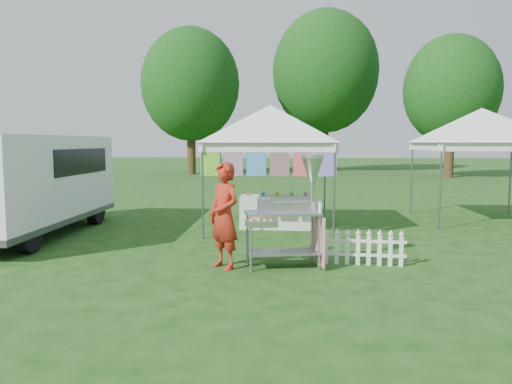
{
  "coord_description": "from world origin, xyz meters",
  "views": [
    {
      "loc": [
        0.46,
        -8.61,
        2.11
      ],
      "look_at": [
        -0.21,
        1.43,
        1.1
      ],
      "focal_mm": 35.0,
      "sensor_mm": 36.0,
      "label": 1
    }
  ],
  "objects": [
    {
      "name": "display_table",
      "position": [
        0.17,
        3.56,
        0.4
      ],
      "size": [
        1.8,
        0.7,
        0.8
      ],
      "primitive_type": "cube",
      "color": "white",
      "rests_on": "ground"
    },
    {
      "name": "cargo_van",
      "position": [
        -5.45,
        2.26,
        1.21
      ],
      "size": [
        2.23,
        5.44,
        2.25
      ],
      "rotation": [
        0.0,
        0.0,
        0.01
      ],
      "color": "white",
      "rests_on": "ground"
    },
    {
      "name": "canopy_right",
      "position": [
        5.5,
        5.0,
        2.99
      ],
      "size": [
        4.24,
        4.24,
        3.45
      ],
      "color": "#59595E",
      "rests_on": "ground"
    },
    {
      "name": "donut_cart",
      "position": [
        0.55,
        -0.29,
        1.12
      ],
      "size": [
        1.39,
        1.15,
        1.9
      ],
      "rotation": [
        0.0,
        0.0,
        0.19
      ],
      "color": "gray",
      "rests_on": "ground"
    },
    {
      "name": "canopy_main",
      "position": [
        0.0,
        3.49,
        2.99
      ],
      "size": [
        4.24,
        4.24,
        3.45
      ],
      "color": "#59595E",
      "rests_on": "ground"
    },
    {
      "name": "tree_left",
      "position": [
        -6.0,
        24.0,
        5.83
      ],
      "size": [
        6.4,
        6.4,
        9.53
      ],
      "color": "#362513",
      "rests_on": "ground"
    },
    {
      "name": "vendor",
      "position": [
        -0.62,
        -0.45,
        0.89
      ],
      "size": [
        0.76,
        0.76,
        1.78
      ],
      "primitive_type": "imported",
      "rotation": [
        0.0,
        0.0,
        -0.78
      ],
      "color": "#AC2515",
      "rests_on": "ground"
    },
    {
      "name": "tree_mid",
      "position": [
        3.0,
        28.0,
        7.14
      ],
      "size": [
        7.6,
        7.6,
        11.52
      ],
      "color": "#362513",
      "rests_on": "ground"
    },
    {
      "name": "tree_right",
      "position": [
        10.0,
        22.0,
        5.18
      ],
      "size": [
        5.6,
        5.6,
        8.42
      ],
      "color": "#362513",
      "rests_on": "ground"
    },
    {
      "name": "ground",
      "position": [
        0.0,
        0.0,
        0.0
      ],
      "size": [
        120.0,
        120.0,
        0.0
      ],
      "primitive_type": "plane",
      "color": "#164012",
      "rests_on": "ground"
    },
    {
      "name": "picket_fence",
      "position": [
        1.74,
        -0.1,
        0.29
      ],
      "size": [
        1.44,
        0.15,
        0.56
      ],
      "rotation": [
        0.0,
        0.0,
        -0.09
      ],
      "color": "white",
      "rests_on": "ground"
    }
  ]
}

